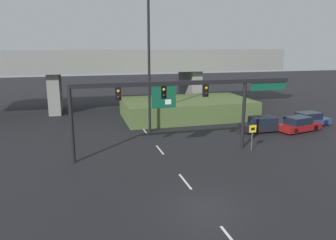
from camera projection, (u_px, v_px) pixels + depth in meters
ground_plane at (204, 206)px, 17.15m from camera, size 160.00×160.00×0.00m
lane_markings at (151, 139)px, 29.44m from camera, size 0.14×35.08×0.01m
signal_gantry at (181, 94)px, 24.53m from camera, size 17.21×0.44×5.64m
speed_limit_sign at (252, 134)px, 25.89m from camera, size 0.60×0.11×2.15m
highway_light_pole_near at (149, 60)px, 30.28m from camera, size 0.70×0.36×13.07m
overpass_bridge at (125, 67)px, 42.90m from camera, size 42.20×7.87×7.74m
grass_embankment at (187, 108)px, 38.09m from camera, size 14.58×8.41×2.12m
parked_sedan_near_right at (264, 125)px, 31.97m from camera, size 4.56×1.89×1.45m
parked_sedan_mid_right at (299, 125)px, 31.97m from camera, size 4.67×2.72×1.45m
parked_sedan_far_right at (309, 119)px, 34.22m from camera, size 4.60×2.30×1.42m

